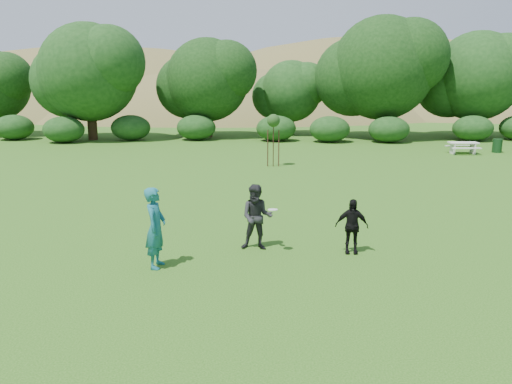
{
  "coord_description": "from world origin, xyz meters",
  "views": [
    {
      "loc": [
        0.01,
        -12.66,
        4.6
      ],
      "look_at": [
        0.0,
        3.0,
        1.1
      ],
      "focal_mm": 35.0,
      "sensor_mm": 36.0,
      "label": 1
    }
  ],
  "objects_px": {
    "trash_can_near": "(497,146)",
    "sapling": "(273,122)",
    "picnic_table": "(463,146)",
    "player_grey": "(257,217)",
    "player_teal": "(156,228)",
    "player_black": "(352,226)"
  },
  "relations": [
    {
      "from": "player_grey",
      "to": "picnic_table",
      "type": "height_order",
      "value": "player_grey"
    },
    {
      "from": "player_black",
      "to": "picnic_table",
      "type": "height_order",
      "value": "player_black"
    },
    {
      "from": "player_teal",
      "to": "sapling",
      "type": "distance_m",
      "value": 15.58
    },
    {
      "from": "player_teal",
      "to": "player_grey",
      "type": "xyz_separation_m",
      "value": [
        2.52,
        1.37,
        -0.11
      ]
    },
    {
      "from": "player_black",
      "to": "sapling",
      "type": "relative_size",
      "value": 0.53
    },
    {
      "from": "trash_can_near",
      "to": "picnic_table",
      "type": "bearing_deg",
      "value": -165.81
    },
    {
      "from": "player_grey",
      "to": "player_black",
      "type": "height_order",
      "value": "player_grey"
    },
    {
      "from": "sapling",
      "to": "picnic_table",
      "type": "height_order",
      "value": "sapling"
    },
    {
      "from": "player_teal",
      "to": "sapling",
      "type": "height_order",
      "value": "sapling"
    },
    {
      "from": "trash_can_near",
      "to": "sapling",
      "type": "relative_size",
      "value": 0.32
    },
    {
      "from": "trash_can_near",
      "to": "player_teal",
      "type": "bearing_deg",
      "value": -131.62
    },
    {
      "from": "player_grey",
      "to": "picnic_table",
      "type": "xyz_separation_m",
      "value": [
        13.25,
        18.56,
        -0.4
      ]
    },
    {
      "from": "trash_can_near",
      "to": "sapling",
      "type": "bearing_deg",
      "value": -159.9
    },
    {
      "from": "player_teal",
      "to": "picnic_table",
      "type": "xyz_separation_m",
      "value": [
        15.77,
        19.93,
        -0.51
      ]
    },
    {
      "from": "sapling",
      "to": "player_teal",
      "type": "bearing_deg",
      "value": -102.77
    },
    {
      "from": "sapling",
      "to": "picnic_table",
      "type": "relative_size",
      "value": 1.58
    },
    {
      "from": "picnic_table",
      "to": "trash_can_near",
      "type": "bearing_deg",
      "value": 14.19
    },
    {
      "from": "picnic_table",
      "to": "player_grey",
      "type": "bearing_deg",
      "value": -125.51
    },
    {
      "from": "picnic_table",
      "to": "sapling",
      "type": "bearing_deg",
      "value": -158.75
    },
    {
      "from": "player_grey",
      "to": "picnic_table",
      "type": "bearing_deg",
      "value": 59.36
    },
    {
      "from": "player_black",
      "to": "trash_can_near",
      "type": "distance_m",
      "value": 23.55
    },
    {
      "from": "player_teal",
      "to": "sapling",
      "type": "bearing_deg",
      "value": -7.39
    }
  ]
}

